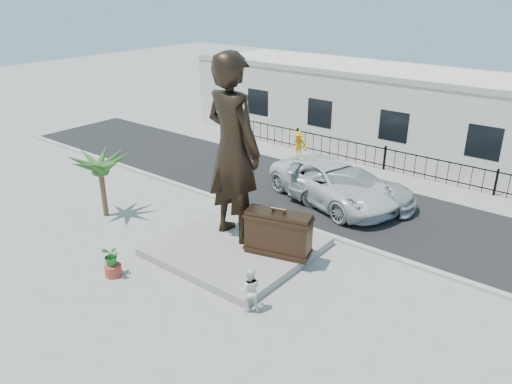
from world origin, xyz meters
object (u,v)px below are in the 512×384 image
Objects in this scene: statue at (233,149)px; tourist at (250,290)px; car_white at (334,183)px; suitcase at (278,233)px.

statue is 5.27m from tourist.
car_white is (-2.16, 8.55, 0.18)m from tourist.
statue reaches higher than suitcase.
statue is 3.38m from suitcase.
suitcase is 0.36× the size of car_white.
statue is at bearing -173.10° from car_white.
car_white is at bearing -91.55° from statue.
suitcase is (2.14, -0.15, -2.60)m from statue.
car_white is (-1.13, 5.73, -0.20)m from suitcase.
tourist is at bearing -85.72° from suitcase.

